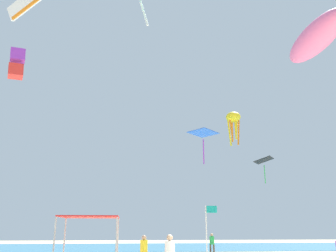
# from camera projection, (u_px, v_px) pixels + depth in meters

# --- Properties ---
(ocean_strip) EXTENTS (110.00, 20.68, 0.03)m
(ocean_strip) POSITION_uv_depth(u_px,v_px,m) (150.00, 247.00, 41.76)
(ocean_strip) COLOR teal
(ocean_strip) RESTS_ON ground
(canopy_tent) EXTENTS (2.71, 2.72, 2.58)m
(canopy_tent) POSITION_uv_depth(u_px,v_px,m) (90.00, 220.00, 16.91)
(canopy_tent) COLOR #B2B2B7
(canopy_tent) RESTS_ON ground
(person_near_tent) EXTENTS (0.40, 0.45, 1.67)m
(person_near_tent) POSITION_uv_depth(u_px,v_px,m) (144.00, 248.00, 19.29)
(person_near_tent) COLOR slate
(person_near_tent) RESTS_ON ground
(person_central) EXTENTS (0.42, 0.43, 1.77)m
(person_central) POSITION_uv_depth(u_px,v_px,m) (170.00, 252.00, 15.09)
(person_central) COLOR black
(person_central) RESTS_ON ground
(person_rightmost) EXTENTS (0.40, 0.39, 1.66)m
(person_rightmost) POSITION_uv_depth(u_px,v_px,m) (212.00, 242.00, 30.03)
(person_rightmost) COLOR brown
(person_rightmost) RESTS_ON ground
(banner_flag) EXTENTS (0.61, 0.06, 3.14)m
(banner_flag) POSITION_uv_depth(u_px,v_px,m) (208.00, 230.00, 17.95)
(banner_flag) COLOR silver
(banner_flag) RESTS_ON ground
(kite_diamond_blue) EXTENTS (2.62, 2.62, 2.61)m
(kite_diamond_blue) POSITION_uv_depth(u_px,v_px,m) (203.00, 134.00, 28.57)
(kite_diamond_blue) COLOR blue
(kite_inflatable_pink) EXTENTS (2.27, 6.19, 2.45)m
(kite_inflatable_pink) POSITION_uv_depth(u_px,v_px,m) (315.00, 38.00, 22.65)
(kite_inflatable_pink) COLOR pink
(kite_box_purple) EXTENTS (1.19, 1.16, 1.95)m
(kite_box_purple) POSITION_uv_depth(u_px,v_px,m) (17.00, 64.00, 23.48)
(kite_box_purple) COLOR purple
(kite_parafoil_white) EXTENTS (4.10, 2.56, 2.79)m
(kite_parafoil_white) POSITION_uv_depth(u_px,v_px,m) (28.00, 2.00, 30.76)
(kite_parafoil_white) COLOR white
(kite_octopus_yellow) EXTENTS (2.46, 2.46, 4.17)m
(kite_octopus_yellow) POSITION_uv_depth(u_px,v_px,m) (233.00, 119.00, 43.44)
(kite_octopus_yellow) COLOR yellow
(kite_diamond_black) EXTENTS (2.27, 2.28, 2.47)m
(kite_diamond_black) POSITION_uv_depth(u_px,v_px,m) (264.00, 161.00, 34.22)
(kite_diamond_black) COLOR black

